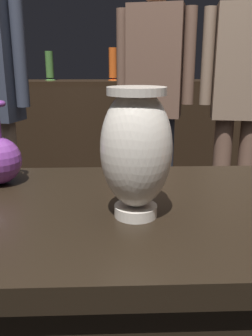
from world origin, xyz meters
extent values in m
cube|color=black|center=(0.00, 0.00, 0.78)|extent=(1.20, 0.64, 0.05)
cube|color=black|center=(0.00, 2.20, 0.47)|extent=(2.60, 0.40, 0.95)
cube|color=black|center=(0.00, 2.20, 0.97)|extent=(2.60, 0.40, 0.04)
cylinder|color=silver|center=(0.04, -0.06, 0.81)|extent=(0.09, 0.09, 0.02)
ellipsoid|color=silver|center=(0.04, -0.06, 0.95)|extent=(0.15, 0.15, 0.25)
cylinder|color=silver|center=(0.04, -0.06, 1.07)|extent=(0.12, 0.12, 0.02)
sphere|color=gray|center=(0.52, 2.17, 1.04)|extent=(0.10, 0.10, 0.10)
cylinder|color=gray|center=(0.52, 2.17, 1.13)|extent=(0.03, 0.03, 0.08)
torus|color=gray|center=(0.52, 2.17, 1.17)|extent=(0.06, 0.06, 0.01)
sphere|color=orange|center=(1.04, 2.18, 1.04)|extent=(0.09, 0.09, 0.09)
cylinder|color=orange|center=(1.04, 2.18, 1.13)|extent=(0.03, 0.03, 0.12)
torus|color=orange|center=(1.04, 2.18, 1.19)|extent=(0.06, 0.06, 0.01)
cone|color=#477A38|center=(-0.52, 2.26, 1.00)|extent=(0.09, 0.09, 0.02)
cylinder|color=#477A38|center=(-0.52, 2.26, 1.11)|extent=(0.06, 0.06, 0.21)
cone|color=#E55B1E|center=(0.00, 2.23, 1.00)|extent=(0.09, 0.09, 0.02)
cylinder|color=#E55B1E|center=(0.00, 2.23, 1.13)|extent=(0.07, 0.07, 0.24)
cylinder|color=brown|center=(0.82, 1.30, 0.40)|extent=(0.11, 0.11, 0.81)
cylinder|color=brown|center=(0.67, 1.33, 0.40)|extent=(0.11, 0.11, 0.81)
cube|color=#846B56|center=(0.74, 1.31, 1.12)|extent=(0.35, 0.24, 0.64)
cylinder|color=#846B56|center=(0.55, 1.35, 1.16)|extent=(0.07, 0.07, 0.54)
cylinder|color=#846B56|center=(-0.61, 1.21, 0.41)|extent=(0.11, 0.11, 0.82)
cylinder|color=#333847|center=(-0.49, 1.17, 1.17)|extent=(0.07, 0.07, 0.55)
cylinder|color=#333847|center=(0.32, 1.39, 0.40)|extent=(0.11, 0.11, 0.81)
cylinder|color=#333847|center=(0.18, 1.43, 0.40)|extent=(0.11, 0.11, 0.81)
cube|color=brown|center=(0.25, 1.41, 1.13)|extent=(0.36, 0.26, 0.64)
cylinder|color=brown|center=(0.44, 1.36, 1.16)|extent=(0.07, 0.07, 0.54)
cylinder|color=brown|center=(0.05, 1.46, 1.16)|extent=(0.07, 0.07, 0.54)
camera|label=1|loc=(-0.01, -0.78, 1.12)|focal=37.94mm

